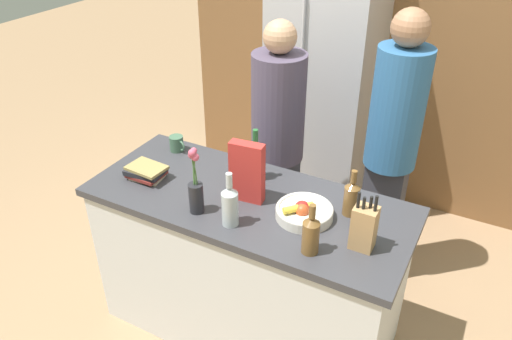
{
  "coord_description": "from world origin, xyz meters",
  "views": [
    {
      "loc": [
        1.02,
        -1.8,
        2.36
      ],
      "look_at": [
        0.0,
        0.09,
        1.04
      ],
      "focal_mm": 35.0,
      "sensor_mm": 36.0,
      "label": 1
    }
  ],
  "objects_px": {
    "coffee_mug": "(177,144)",
    "book_stack": "(146,172)",
    "bottle_wine": "(230,205)",
    "person_at_sink": "(277,137)",
    "bottle_water": "(311,234)",
    "knife_block": "(364,227)",
    "flower_vase": "(196,190)",
    "bottle_oil": "(351,197)",
    "fruit_bowl": "(304,211)",
    "cereal_box": "(247,172)",
    "refrigerator": "(324,82)",
    "person_in_blue": "(392,140)",
    "bottle_vinegar": "(255,160)"
  },
  "relations": [
    {
      "from": "knife_block",
      "to": "person_in_blue",
      "type": "xyz_separation_m",
      "value": [
        -0.12,
        0.9,
        -0.03
      ]
    },
    {
      "from": "knife_block",
      "to": "flower_vase",
      "type": "relative_size",
      "value": 0.81
    },
    {
      "from": "refrigerator",
      "to": "person_in_blue",
      "type": "bearing_deg",
      "value": -42.72
    },
    {
      "from": "bottle_oil",
      "to": "bottle_water",
      "type": "relative_size",
      "value": 0.98
    },
    {
      "from": "flower_vase",
      "to": "bottle_vinegar",
      "type": "height_order",
      "value": "flower_vase"
    },
    {
      "from": "flower_vase",
      "to": "bottle_oil",
      "type": "height_order",
      "value": "flower_vase"
    },
    {
      "from": "person_at_sink",
      "to": "knife_block",
      "type": "bearing_deg",
      "value": -22.84
    },
    {
      "from": "flower_vase",
      "to": "cereal_box",
      "type": "xyz_separation_m",
      "value": [
        0.16,
        0.21,
        0.04
      ]
    },
    {
      "from": "cereal_box",
      "to": "person_at_sink",
      "type": "distance_m",
      "value": 0.69
    },
    {
      "from": "book_stack",
      "to": "person_at_sink",
      "type": "relative_size",
      "value": 0.13
    },
    {
      "from": "coffee_mug",
      "to": "person_in_blue",
      "type": "height_order",
      "value": "person_in_blue"
    },
    {
      "from": "coffee_mug",
      "to": "person_at_sink",
      "type": "distance_m",
      "value": 0.62
    },
    {
      "from": "bottle_oil",
      "to": "book_stack",
      "type": "bearing_deg",
      "value": -168.84
    },
    {
      "from": "book_stack",
      "to": "bottle_wine",
      "type": "xyz_separation_m",
      "value": [
        0.6,
        -0.13,
        0.07
      ]
    },
    {
      "from": "flower_vase",
      "to": "cereal_box",
      "type": "relative_size",
      "value": 1.1
    },
    {
      "from": "cereal_box",
      "to": "book_stack",
      "type": "distance_m",
      "value": 0.59
    },
    {
      "from": "coffee_mug",
      "to": "book_stack",
      "type": "bearing_deg",
      "value": -83.82
    },
    {
      "from": "knife_block",
      "to": "book_stack",
      "type": "distance_m",
      "value": 1.19
    },
    {
      "from": "fruit_bowl",
      "to": "bottle_water",
      "type": "xyz_separation_m",
      "value": [
        0.12,
        -0.21,
        0.06
      ]
    },
    {
      "from": "flower_vase",
      "to": "bottle_oil",
      "type": "distance_m",
      "value": 0.74
    },
    {
      "from": "bottle_wine",
      "to": "person_at_sink",
      "type": "height_order",
      "value": "person_at_sink"
    },
    {
      "from": "bottle_oil",
      "to": "person_in_blue",
      "type": "distance_m",
      "value": 0.69
    },
    {
      "from": "fruit_bowl",
      "to": "flower_vase",
      "type": "distance_m",
      "value": 0.52
    },
    {
      "from": "cereal_box",
      "to": "person_at_sink",
      "type": "height_order",
      "value": "person_at_sink"
    },
    {
      "from": "book_stack",
      "to": "person_in_blue",
      "type": "height_order",
      "value": "person_in_blue"
    },
    {
      "from": "book_stack",
      "to": "bottle_water",
      "type": "distance_m",
      "value": 1.01
    },
    {
      "from": "fruit_bowl",
      "to": "cereal_box",
      "type": "bearing_deg",
      "value": 178.72
    },
    {
      "from": "bottle_vinegar",
      "to": "person_in_blue",
      "type": "relative_size",
      "value": 0.17
    },
    {
      "from": "cereal_box",
      "to": "bottle_wine",
      "type": "xyz_separation_m",
      "value": [
        0.03,
        -0.21,
        -0.05
      ]
    },
    {
      "from": "fruit_bowl",
      "to": "coffee_mug",
      "type": "bearing_deg",
      "value": 164.89
    },
    {
      "from": "coffee_mug",
      "to": "book_stack",
      "type": "height_order",
      "value": "coffee_mug"
    },
    {
      "from": "knife_block",
      "to": "person_in_blue",
      "type": "height_order",
      "value": "person_in_blue"
    },
    {
      "from": "coffee_mug",
      "to": "bottle_vinegar",
      "type": "height_order",
      "value": "bottle_vinegar"
    },
    {
      "from": "knife_block",
      "to": "flower_vase",
      "type": "distance_m",
      "value": 0.8
    },
    {
      "from": "fruit_bowl",
      "to": "cereal_box",
      "type": "xyz_separation_m",
      "value": [
        -0.31,
        0.01,
        0.12
      ]
    },
    {
      "from": "book_stack",
      "to": "coffee_mug",
      "type": "bearing_deg",
      "value": 96.18
    },
    {
      "from": "fruit_bowl",
      "to": "bottle_oil",
      "type": "distance_m",
      "value": 0.23
    },
    {
      "from": "bottle_oil",
      "to": "bottle_vinegar",
      "type": "distance_m",
      "value": 0.56
    },
    {
      "from": "bottle_water",
      "to": "person_at_sink",
      "type": "bearing_deg",
      "value": 123.73
    },
    {
      "from": "flower_vase",
      "to": "bottle_oil",
      "type": "relative_size",
      "value": 1.44
    },
    {
      "from": "bottle_wine",
      "to": "person_at_sink",
      "type": "xyz_separation_m",
      "value": [
        -0.18,
        0.87,
        -0.1
      ]
    },
    {
      "from": "refrigerator",
      "to": "person_in_blue",
      "type": "xyz_separation_m",
      "value": [
        0.66,
        -0.61,
        -0.02
      ]
    },
    {
      "from": "fruit_bowl",
      "to": "knife_block",
      "type": "xyz_separation_m",
      "value": [
        0.31,
        -0.08,
        0.07
      ]
    },
    {
      "from": "flower_vase",
      "to": "knife_block",
      "type": "bearing_deg",
      "value": 8.87
    },
    {
      "from": "cereal_box",
      "to": "coffee_mug",
      "type": "height_order",
      "value": "cereal_box"
    },
    {
      "from": "book_stack",
      "to": "knife_block",
      "type": "bearing_deg",
      "value": 0.03
    },
    {
      "from": "bottle_oil",
      "to": "bottle_water",
      "type": "distance_m",
      "value": 0.35
    },
    {
      "from": "book_stack",
      "to": "person_at_sink",
      "type": "height_order",
      "value": "person_at_sink"
    },
    {
      "from": "coffee_mug",
      "to": "bottle_wine",
      "type": "relative_size",
      "value": 0.42
    },
    {
      "from": "refrigerator",
      "to": "person_at_sink",
      "type": "relative_size",
      "value": 1.24
    }
  ]
}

